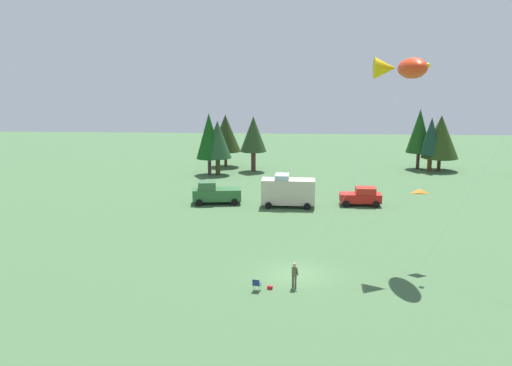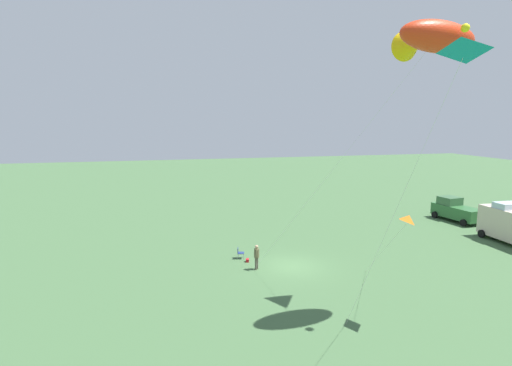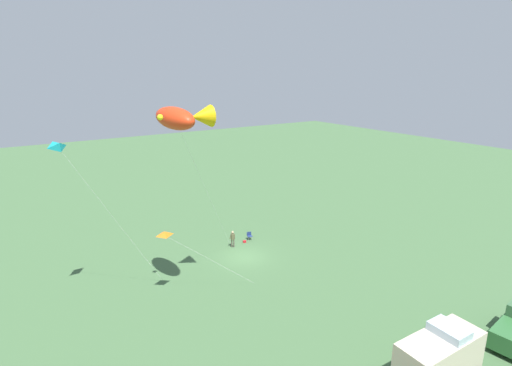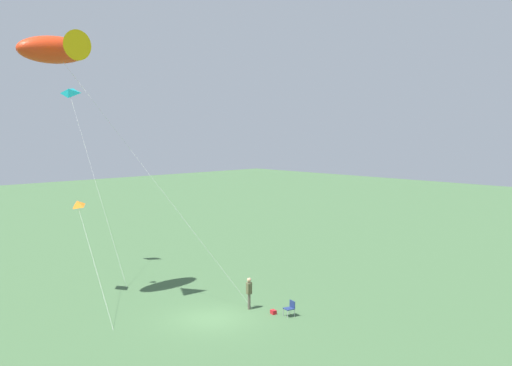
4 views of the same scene
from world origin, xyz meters
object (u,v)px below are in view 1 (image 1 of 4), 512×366
(truck_green_flatbed, at_px, (215,193))
(kite_delta_orange, at_px, (419,191))
(person_kite_flyer, at_px, (294,273))
(backpack_on_grass, at_px, (270,287))
(car_red_sedan, at_px, (362,196))
(kite_large_fish, at_px, (406,68))
(folding_chair, at_px, (257,284))
(van_camper_beige, at_px, (288,191))

(truck_green_flatbed, xyz_separation_m, kite_delta_orange, (17.18, -17.65, 4.35))
(person_kite_flyer, bearing_deg, backpack_on_grass, 140.22)
(car_red_sedan, distance_m, kite_large_fish, 21.00)
(backpack_on_grass, bearing_deg, kite_large_fish, 37.46)
(truck_green_flatbed, bearing_deg, folding_chair, 96.35)
(person_kite_flyer, bearing_deg, kite_delta_orange, -19.03)
(truck_green_flatbed, height_order, kite_delta_orange, kite_delta_orange)
(van_camper_beige, distance_m, kite_large_fish, 21.49)
(folding_chair, height_order, backpack_on_grass, folding_chair)
(van_camper_beige, bearing_deg, car_red_sedan, -170.72)
(van_camper_beige, bearing_deg, folding_chair, 87.12)
(person_kite_flyer, height_order, folding_chair, person_kite_flyer)
(person_kite_flyer, bearing_deg, car_red_sedan, 22.99)
(kite_delta_orange, bearing_deg, van_camper_beige, 119.80)
(backpack_on_grass, height_order, kite_large_fish, kite_large_fish)
(folding_chair, bearing_deg, person_kite_flyer, -60.44)
(backpack_on_grass, bearing_deg, kite_delta_orange, 28.58)
(folding_chair, distance_m, van_camper_beige, 22.98)
(truck_green_flatbed, distance_m, car_red_sedan, 15.17)
(folding_chair, relative_size, van_camper_beige, 0.15)
(car_red_sedan, xyz_separation_m, kite_large_fish, (0.86, -16.29, 13.23))
(kite_large_fish, bearing_deg, kite_delta_orange, -51.60)
(person_kite_flyer, xyz_separation_m, truck_green_flatbed, (-8.22, 23.10, 0.08))
(backpack_on_grass, xyz_separation_m, kite_delta_orange, (10.55, 5.74, 5.34))
(backpack_on_grass, bearing_deg, van_camper_beige, 87.54)
(person_kite_flyer, height_order, backpack_on_grass, person_kite_flyer)
(truck_green_flatbed, height_order, kite_large_fish, kite_large_fish)
(folding_chair, distance_m, car_red_sedan, 25.67)
(person_kite_flyer, relative_size, car_red_sedan, 0.41)
(folding_chair, distance_m, kite_delta_orange, 13.88)
(kite_delta_orange, bearing_deg, truck_green_flatbed, 134.23)
(person_kite_flyer, relative_size, backpack_on_grass, 5.44)
(van_camper_beige, distance_m, car_red_sedan, 7.67)
(person_kite_flyer, relative_size, folding_chair, 2.12)
(folding_chair, relative_size, kite_large_fish, 0.05)
(backpack_on_grass, bearing_deg, folding_chair, -155.24)
(truck_green_flatbed, xyz_separation_m, car_red_sedan, (15.17, 0.09, -0.15))
(folding_chair, bearing_deg, truck_green_flatbed, 27.39)
(person_kite_flyer, xyz_separation_m, backpack_on_grass, (-1.59, -0.30, -0.91))
(truck_green_flatbed, relative_size, van_camper_beige, 0.95)
(car_red_sedan, bearing_deg, backpack_on_grass, -109.83)
(backpack_on_grass, xyz_separation_m, kite_large_fish, (9.39, 7.20, 14.07))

